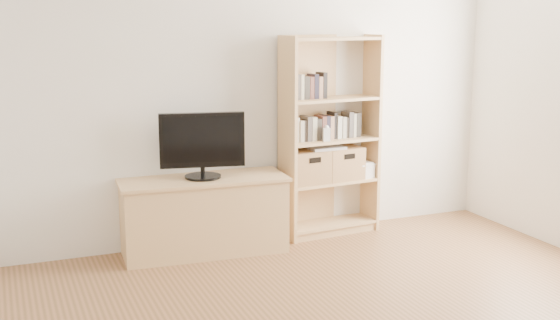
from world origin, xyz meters
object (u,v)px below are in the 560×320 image
bookshelf (330,136)px  basket_left (307,167)px  baby_monitor (326,135)px  tv_stand (204,217)px  television (202,145)px  basket_right (340,163)px  laptop (326,148)px

bookshelf → basket_left: (-0.23, -0.03, -0.25)m
baby_monitor → basket_left: size_ratio=0.33×
tv_stand → television: size_ratio=1.93×
television → basket_right: television is taller
laptop → tv_stand: bearing=-177.3°
tv_stand → basket_right: (1.29, 0.10, 0.33)m
bookshelf → baby_monitor: bookshelf is taller
basket_right → tv_stand: bearing=177.6°
bookshelf → basket_left: 0.34m
baby_monitor → basket_right: bearing=38.3°
baby_monitor → bookshelf: bearing=58.9°
bookshelf → tv_stand: bearing=179.2°
basket_left → laptop: (0.18, 0.00, 0.15)m
laptop → bookshelf: bearing=22.4°
bookshelf → television: bearing=179.2°
bookshelf → baby_monitor: 0.14m
television → baby_monitor: (1.09, -0.02, 0.02)m
basket_left → laptop: size_ratio=1.12×
television → laptop: (1.13, 0.07, -0.11)m
baby_monitor → television: bearing=-172.1°
television → laptop: 1.14m
television → baby_monitor: size_ratio=5.92×
tv_stand → bookshelf: 1.32m
tv_stand → baby_monitor: 1.25m
tv_stand → bookshelf: bookshelf is taller
basket_right → bookshelf: bearing=176.0°
bookshelf → laptop: 0.11m
bookshelf → basket_left: bearing=-178.8°
tv_stand → baby_monitor: size_ratio=11.42×
bookshelf → television: 1.19m
tv_stand → television: television is taller
television → baby_monitor: television is taller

